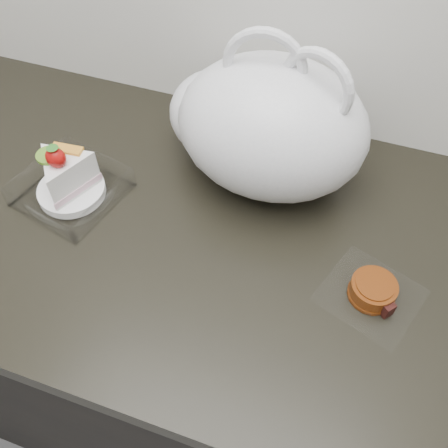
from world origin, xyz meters
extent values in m
cube|color=black|center=(0.00, 1.69, 0.43)|extent=(2.00, 0.60, 0.86)
cube|color=black|center=(0.00, 1.69, 0.88)|extent=(2.04, 0.64, 0.04)
cube|color=white|center=(-0.22, 1.68, 0.90)|extent=(0.19, 0.19, 0.00)
cylinder|color=white|center=(-0.22, 1.68, 0.91)|extent=(0.12, 0.12, 0.02)
ellipsoid|color=red|center=(-0.22, 1.67, 1.00)|extent=(0.03, 0.03, 0.04)
cone|color=#2D7223|center=(-0.22, 1.67, 1.02)|extent=(0.02, 0.02, 0.01)
cylinder|color=olive|center=(-0.24, 1.68, 0.99)|extent=(0.04, 0.04, 0.01)
cube|color=orange|center=(-0.22, 1.70, 0.99)|extent=(0.05, 0.02, 0.01)
cube|color=white|center=(0.31, 1.65, 0.90)|extent=(0.17, 0.17, 0.00)
cylinder|color=maroon|center=(0.31, 1.65, 0.92)|extent=(0.08, 0.08, 0.03)
cylinder|color=maroon|center=(0.31, 1.65, 0.90)|extent=(0.08, 0.08, 0.01)
cylinder|color=maroon|center=(0.31, 1.65, 0.93)|extent=(0.07, 0.07, 0.00)
cube|color=black|center=(0.33, 1.63, 0.91)|extent=(0.03, 0.03, 0.02)
ellipsoid|color=white|center=(0.09, 1.83, 1.02)|extent=(0.34, 0.28, 0.24)
ellipsoid|color=white|center=(-0.01, 1.87, 0.99)|extent=(0.20, 0.19, 0.15)
torus|color=white|center=(0.07, 1.84, 1.13)|extent=(0.13, 0.02, 0.13)
torus|color=white|center=(0.15, 1.82, 1.12)|extent=(0.12, 0.05, 0.12)
camera|label=1|loc=(0.22, 1.22, 1.56)|focal=40.00mm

